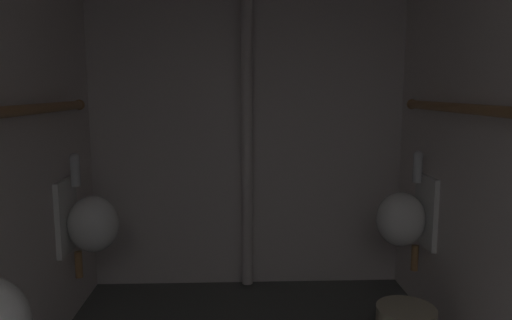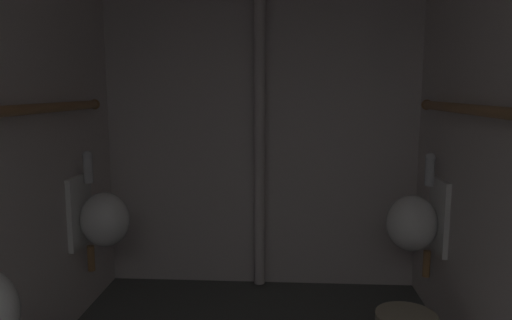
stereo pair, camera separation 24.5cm
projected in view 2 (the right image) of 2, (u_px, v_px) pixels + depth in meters
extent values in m
cube|color=silver|center=(261.00, 121.00, 3.39)|extent=(2.32, 0.06, 2.38)
ellipsoid|color=white|center=(105.00, 220.00, 2.94)|extent=(0.30, 0.26, 0.34)
cube|color=white|center=(80.00, 211.00, 2.94)|extent=(0.03, 0.30, 0.44)
cylinder|color=silver|center=(88.00, 170.00, 2.90)|extent=(0.06, 0.06, 0.16)
sphere|color=silver|center=(87.00, 156.00, 2.88)|extent=(0.06, 0.06, 0.06)
cylinder|color=#9E7042|center=(91.00, 258.00, 2.98)|extent=(0.04, 0.04, 0.16)
ellipsoid|color=white|center=(412.00, 223.00, 2.85)|extent=(0.30, 0.26, 0.34)
cube|color=white|center=(439.00, 215.00, 2.84)|extent=(0.03, 0.30, 0.44)
cylinder|color=silver|center=(430.00, 172.00, 2.80)|extent=(0.06, 0.06, 0.16)
sphere|color=silver|center=(431.00, 158.00, 2.79)|extent=(0.06, 0.06, 0.06)
cylinder|color=#9E7042|center=(427.00, 264.00, 2.89)|extent=(0.04, 0.04, 0.16)
sphere|color=#9E7042|center=(95.00, 104.00, 3.04)|extent=(0.06, 0.06, 0.06)
sphere|color=#9E7042|center=(427.00, 105.00, 2.94)|extent=(0.06, 0.06, 0.06)
cylinder|color=silver|center=(260.00, 122.00, 3.29)|extent=(0.08, 0.08, 2.33)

